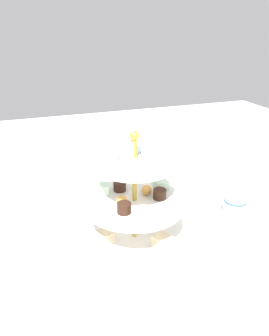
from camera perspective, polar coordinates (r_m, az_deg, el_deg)
ground_plane at (r=0.78m, az=0.00°, el=-12.49°), size 2.40×2.40×0.00m
tiered_serving_stand at (r=0.73m, az=-0.01°, el=-7.18°), size 0.28×0.28×0.27m
water_glass_tall_right at (r=0.54m, az=1.12°, el=-24.24°), size 0.07×0.07×0.13m
water_glass_short_left at (r=0.96m, az=9.98°, el=-3.04°), size 0.06×0.06×0.07m
teacup_with_saucer at (r=0.89m, az=17.35°, el=-6.79°), size 0.09×0.09×0.05m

